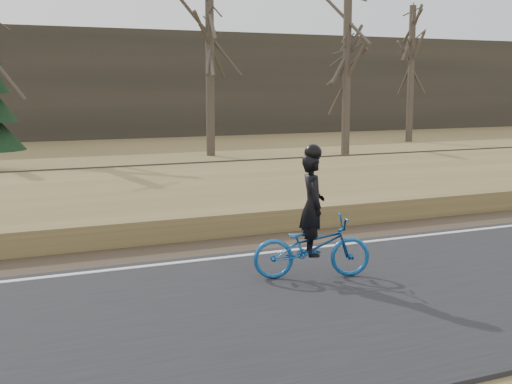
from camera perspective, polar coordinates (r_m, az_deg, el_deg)
name	(u,v)px	position (r m, az deg, el deg)	size (l,w,h in m)	color
ground	(261,260)	(12.21, 0.43, -5.47)	(120.00, 120.00, 0.00)	olive
road	(339,298)	(10.09, 6.63, -8.39)	(120.00, 6.00, 0.06)	black
edge_line	(256,254)	(12.37, 0.03, -4.97)	(120.00, 0.12, 0.01)	silver
shoulder	(234,245)	(13.27, -1.81, -4.24)	(120.00, 1.60, 0.04)	#473A2B
embankment	(180,209)	(15.98, -6.08, -1.36)	(120.00, 5.00, 0.44)	olive
ballast	(134,187)	(19.57, -9.72, 0.41)	(120.00, 3.00, 0.45)	slate
railroad	(134,176)	(19.53, -9.74, 1.29)	(120.00, 2.40, 0.29)	black
treeline_backdrop	(23,84)	(41.01, -18.15, 8.21)	(120.00, 4.00, 6.00)	#383328
cyclist	(312,236)	(10.82, 4.51, -3.55)	(1.90, 1.13, 2.03)	#165297
bare_tree_center	(210,51)	(30.10, -3.72, 11.20)	(0.36, 0.36, 8.70)	#4D4539
bare_tree_right	(347,72)	(30.63, 7.27, 9.52)	(0.36, 0.36, 7.00)	#4D4539
bare_tree_far_right	(411,74)	(38.38, 12.29, 9.19)	(0.36, 0.36, 7.00)	#4D4539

